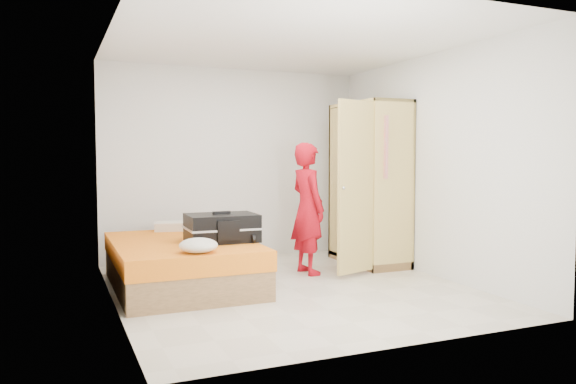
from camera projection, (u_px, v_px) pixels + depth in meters
name	position (u px, v px, depth m)	size (l,w,h in m)	color
room	(291.00, 167.00, 5.90)	(4.00, 4.02, 2.60)	beige
bed	(182.00, 263.00, 6.06)	(1.42, 2.02, 0.50)	#9E7247
wardrobe	(368.00, 188.00, 7.26)	(1.14, 1.37, 2.10)	#DBBF6B
person	(308.00, 208.00, 6.71)	(0.57, 0.38, 1.57)	red
suitcase	(222.00, 228.00, 5.99)	(0.76, 0.58, 0.32)	black
round_cushion	(198.00, 245.00, 5.29)	(0.37, 0.37, 0.14)	white
pillow	(179.00, 226.00, 6.88)	(0.57, 0.29, 0.10)	white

